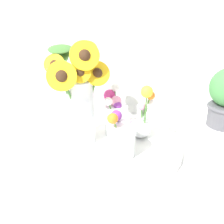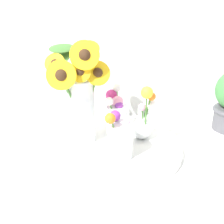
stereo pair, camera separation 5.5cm
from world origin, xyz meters
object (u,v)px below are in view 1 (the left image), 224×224
at_px(serving_tray, 112,146).
at_px(vase_small_center, 121,138).
at_px(vase_bulb_right, 142,119).
at_px(mason_jar_sunflowers, 79,99).
at_px(vase_small_back, 116,115).

height_order(serving_tray, vase_small_center, vase_small_center).
xyz_separation_m(serving_tray, vase_bulb_right, (0.11, 0.02, 0.08)).
relative_size(vase_small_center, vase_bulb_right, 0.75).
bearing_deg(vase_bulb_right, serving_tray, -168.29).
bearing_deg(mason_jar_sunflowers, vase_bulb_right, -2.05).
relative_size(vase_small_center, vase_small_back, 0.86).
xyz_separation_m(mason_jar_sunflowers, vase_small_back, (0.13, 0.04, -0.08)).
height_order(mason_jar_sunflowers, vase_bulb_right, mason_jar_sunflowers).
height_order(vase_small_center, vase_bulb_right, vase_bulb_right).
bearing_deg(vase_small_back, serving_tray, -108.45).
distance_m(serving_tray, vase_bulb_right, 0.14).
xyz_separation_m(mason_jar_sunflowers, vase_small_center, (0.12, -0.11, -0.09)).
bearing_deg(mason_jar_sunflowers, vase_small_back, 17.22).
distance_m(vase_small_center, vase_bulb_right, 0.13).
xyz_separation_m(serving_tray, vase_small_center, (0.02, -0.08, 0.07)).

